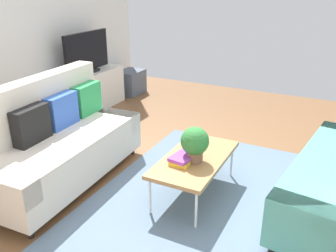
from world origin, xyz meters
name	(u,v)px	position (x,y,z in m)	size (l,w,h in m)	color
ground_plane	(188,189)	(0.00, 0.00, 0.00)	(7.68, 7.68, 0.00)	brown
area_rug	(210,201)	(-0.11, -0.29, 0.01)	(2.90, 2.20, 0.01)	slate
couch_beige	(57,141)	(-0.45, 1.33, 0.45)	(1.93, 0.92, 1.10)	beige
coffee_table	(195,160)	(-0.06, -0.09, 0.39)	(1.10, 0.56, 0.42)	#9E7042
tv_console	(89,91)	(1.50, 2.46, 0.32)	(1.40, 0.44, 0.64)	silver
tv	(87,53)	(1.50, 2.44, 0.95)	(1.00, 0.20, 0.64)	black
storage_trunk	(131,82)	(2.60, 2.36, 0.22)	(0.52, 0.40, 0.44)	#4C5666
potted_plant	(195,143)	(-0.14, -0.11, 0.61)	(0.27, 0.27, 0.35)	brown
table_book_0	(182,161)	(-0.22, -0.02, 0.44)	(0.24, 0.18, 0.04)	gold
table_book_1	(182,157)	(-0.22, -0.02, 0.47)	(0.24, 0.18, 0.03)	purple
vase_0	(59,75)	(0.92, 2.51, 0.72)	(0.10, 0.10, 0.16)	silver
vase_1	(67,73)	(1.07, 2.51, 0.71)	(0.13, 0.13, 0.15)	#4C72B2
bottle_0	(80,71)	(1.26, 2.42, 0.71)	(0.06, 0.06, 0.15)	orange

